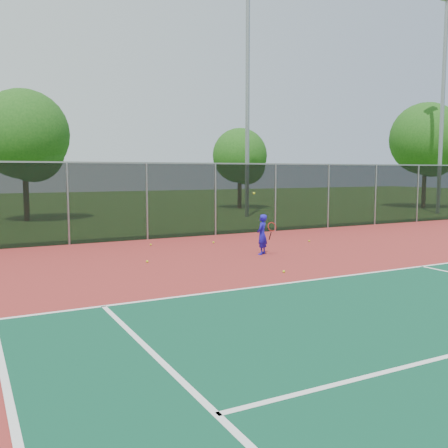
% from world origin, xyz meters
% --- Properties ---
extents(court_apron, '(30.00, 20.00, 0.02)m').
position_xyz_m(court_apron, '(0.00, 2.00, 0.01)').
color(court_apron, maroon).
rests_on(court_apron, ground).
extents(fence_back, '(30.00, 0.06, 3.03)m').
position_xyz_m(fence_back, '(0.00, 12.00, 1.56)').
color(fence_back, black).
rests_on(fence_back, court_apron).
extents(tennis_player, '(0.59, 0.68, 2.02)m').
position_xyz_m(tennis_player, '(-0.89, 6.87, 0.67)').
color(tennis_player, '#1B13B3').
rests_on(tennis_player, court_apron).
extents(practice_ball_0, '(0.07, 0.07, 0.07)m').
position_xyz_m(practice_ball_0, '(-1.94, 4.09, 0.06)').
color(practice_ball_0, '#BCD819').
rests_on(practice_ball_0, court_apron).
extents(practice_ball_1, '(0.07, 0.07, 0.07)m').
position_xyz_m(practice_ball_1, '(-3.43, 10.38, 0.06)').
color(practice_ball_1, '#BCD819').
rests_on(practice_ball_1, court_apron).
extents(practice_ball_2, '(0.07, 0.07, 0.07)m').
position_xyz_m(practice_ball_2, '(2.24, 8.49, 0.06)').
color(practice_ball_2, '#BCD819').
rests_on(practice_ball_2, court_apron).
extents(practice_ball_3, '(0.07, 0.07, 0.07)m').
position_xyz_m(practice_ball_3, '(-1.16, 9.85, 0.06)').
color(practice_ball_3, '#BCD819').
rests_on(practice_ball_3, court_apron).
extents(practice_ball_5, '(0.07, 0.07, 0.07)m').
position_xyz_m(practice_ball_5, '(-4.66, 7.18, 0.06)').
color(practice_ball_5, '#BCD819').
rests_on(practice_ball_5, court_apron).
extents(floodlight_n, '(0.90, 0.40, 13.44)m').
position_xyz_m(floodlight_n, '(5.55, 18.88, 7.51)').
color(floodlight_n, gray).
rests_on(floodlight_n, ground).
extents(floodlight_ne, '(0.90, 0.40, 13.44)m').
position_xyz_m(floodlight_ne, '(17.45, 15.12, 7.51)').
color(floodlight_ne, gray).
rests_on(floodlight_ne, ground).
extents(tree_back_left, '(4.82, 4.82, 7.08)m').
position_xyz_m(tree_back_left, '(-6.25, 22.19, 4.44)').
color(tree_back_left, '#322312').
rests_on(tree_back_left, ground).
extents(tree_back_mid, '(3.96, 3.96, 5.82)m').
position_xyz_m(tree_back_mid, '(8.65, 25.05, 3.65)').
color(tree_back_mid, '#322312').
rests_on(tree_back_mid, ground).
extents(tree_back_right, '(5.23, 5.23, 7.68)m').
position_xyz_m(tree_back_right, '(20.83, 19.01, 4.82)').
color(tree_back_right, '#322312').
rests_on(tree_back_right, ground).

